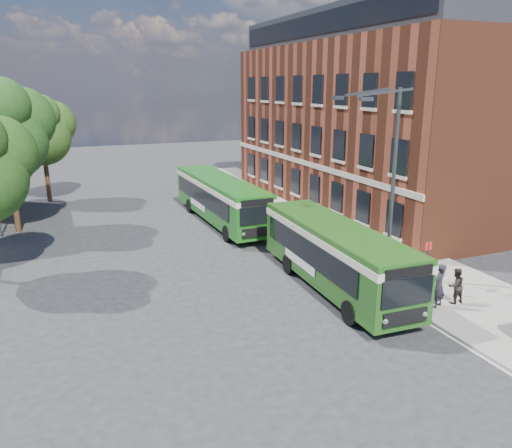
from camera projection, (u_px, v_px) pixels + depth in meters
name	position (u px, v px, depth m)	size (l,w,h in m)	color
ground	(271.00, 281.00, 23.93)	(120.00, 120.00, 0.00)	#28282A
pavement	(317.00, 224.00, 33.60)	(6.00, 48.00, 0.15)	gray
kerb_line	(276.00, 229.00, 32.50)	(0.12, 48.00, 0.01)	beige
brick_office	(375.00, 114.00, 37.87)	(12.10, 26.00, 14.20)	brown
street_lamp	(387.00, 183.00, 22.63)	(2.96, 2.38, 9.00)	#37393C
bus_stop_sign	(427.00, 264.00, 21.84)	(0.35, 0.08, 2.52)	#37393C
bus_front	(335.00, 251.00, 22.61)	(2.96, 10.76, 3.02)	#225418
bus_rear	(220.00, 196.00, 33.80)	(2.89, 12.68, 3.02)	#1D6418
pedestrian_a	(439.00, 286.00, 20.60)	(0.69, 0.45, 1.88)	black
pedestrian_b	(456.00, 286.00, 21.02)	(0.76, 0.59, 1.56)	black
tree_mid	(6.00, 129.00, 30.31)	(5.67, 5.40, 9.58)	#3C2916
tree_right	(43.00, 130.00, 38.75)	(5.00, 4.75, 8.44)	#3C2916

